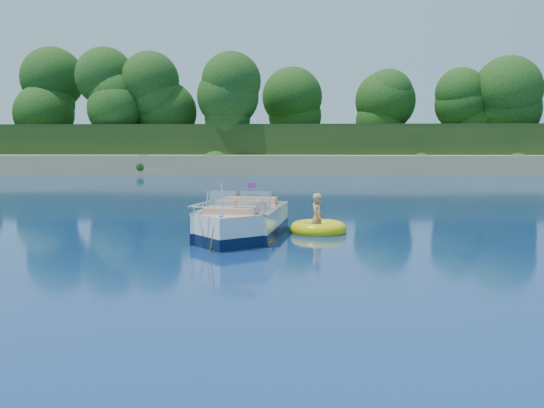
# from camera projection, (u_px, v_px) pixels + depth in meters

# --- Properties ---
(ground) EXTENTS (160.00, 160.00, 0.00)m
(ground) POSITION_uv_depth(u_px,v_px,m) (334.00, 262.00, 12.07)
(ground) COLOR #0A1949
(ground) RESTS_ON ground
(shoreline) EXTENTS (170.00, 59.00, 6.00)m
(shoreline) POSITION_uv_depth(u_px,v_px,m) (310.00, 155.00, 75.35)
(shoreline) COLOR #958356
(shoreline) RESTS_ON ground
(treeline) EXTENTS (150.00, 7.12, 8.19)m
(treeline) POSITION_uv_depth(u_px,v_px,m) (313.00, 107.00, 52.28)
(treeline) COLOR black
(treeline) RESTS_ON ground
(motorboat) EXTENTS (2.20, 5.16, 1.72)m
(motorboat) POSITION_uv_depth(u_px,v_px,m) (241.00, 225.00, 15.22)
(motorboat) COLOR silver
(motorboat) RESTS_ON ground
(tow_tube) EXTENTS (1.70, 1.70, 0.40)m
(tow_tube) POSITION_uv_depth(u_px,v_px,m) (318.00, 229.00, 16.16)
(tow_tube) COLOR yellow
(tow_tube) RESTS_ON ground
(boy) EXTENTS (0.58, 0.84, 1.51)m
(boy) POSITION_uv_depth(u_px,v_px,m) (317.00, 232.00, 16.21)
(boy) COLOR tan
(boy) RESTS_ON ground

